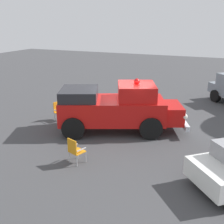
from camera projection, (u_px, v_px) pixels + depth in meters
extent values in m
plane|color=#424244|center=(125.00, 128.00, 13.84)|extent=(60.00, 60.00, 0.00)
cylinder|color=black|center=(146.00, 114.00, 14.31)|extent=(0.70, 1.08, 1.04)
cylinder|color=black|center=(151.00, 128.00, 12.41)|extent=(0.70, 1.08, 1.04)
cylinder|color=black|center=(78.00, 114.00, 14.31)|extent=(0.70, 1.08, 1.04)
cylinder|color=black|center=(73.00, 128.00, 12.41)|extent=(0.70, 1.08, 1.04)
cube|color=red|center=(112.00, 110.00, 13.19)|extent=(3.86, 5.33, 1.10)
cube|color=red|center=(171.00, 113.00, 13.23)|extent=(1.97, 1.52, 0.84)
cube|color=red|center=(137.00, 92.00, 12.90)|extent=(2.42, 2.31, 0.76)
cube|color=#232328|center=(79.00, 95.00, 12.95)|extent=(2.47, 2.33, 0.60)
cube|color=silver|center=(181.00, 113.00, 13.23)|extent=(1.37, 0.68, 0.64)
cube|color=silver|center=(182.00, 121.00, 13.36)|extent=(2.14, 1.07, 0.24)
sphere|color=white|center=(177.00, 106.00, 13.94)|extent=(0.34, 0.34, 0.26)
sphere|color=white|center=(185.00, 117.00, 12.47)|extent=(0.34, 0.34, 0.26)
sphere|color=red|center=(137.00, 81.00, 12.74)|extent=(0.37, 0.37, 0.28)
cylinder|color=black|center=(201.00, 170.00, 9.30)|extent=(0.64, 0.68, 0.68)
cylinder|color=black|center=(215.00, 96.00, 18.12)|extent=(0.79, 0.73, 0.80)
cube|color=gray|center=(222.00, 87.00, 18.68)|extent=(1.79, 1.88, 0.64)
cylinder|color=#B7BABF|center=(144.00, 108.00, 16.14)|extent=(0.03, 0.03, 0.44)
cylinder|color=#B7BABF|center=(137.00, 108.00, 16.24)|extent=(0.03, 0.03, 0.44)
cylinder|color=#B7BABF|center=(145.00, 106.00, 16.55)|extent=(0.03, 0.03, 0.44)
cylinder|color=#B7BABF|center=(138.00, 106.00, 16.64)|extent=(0.03, 0.03, 0.44)
cube|color=orange|center=(141.00, 103.00, 16.32)|extent=(0.55, 0.55, 0.04)
cube|color=orange|center=(142.00, 98.00, 16.45)|extent=(0.12, 0.48, 0.56)
cube|color=#B7BABF|center=(145.00, 101.00, 16.21)|extent=(0.44, 0.11, 0.03)
cube|color=#B7BABF|center=(137.00, 100.00, 16.32)|extent=(0.44, 0.11, 0.03)
cylinder|color=#B7BABF|center=(66.00, 117.00, 14.78)|extent=(0.04, 0.04, 0.44)
cylinder|color=#B7BABF|center=(60.00, 119.00, 14.47)|extent=(0.04, 0.04, 0.44)
cylinder|color=#B7BABF|center=(61.00, 115.00, 15.06)|extent=(0.04, 0.04, 0.44)
cylinder|color=#B7BABF|center=(55.00, 117.00, 14.74)|extent=(0.04, 0.04, 0.44)
cube|color=orange|center=(60.00, 113.00, 14.69)|extent=(0.61, 0.61, 0.04)
cube|color=orange|center=(57.00, 107.00, 14.75)|extent=(0.47, 0.19, 0.56)
cube|color=#B7BABF|center=(64.00, 109.00, 14.81)|extent=(0.17, 0.43, 0.03)
cube|color=#B7BABF|center=(57.00, 111.00, 14.46)|extent=(0.17, 0.43, 0.03)
cylinder|color=#B7BABF|center=(78.00, 153.00, 10.74)|extent=(0.04, 0.04, 0.44)
cylinder|color=#B7BABF|center=(86.00, 157.00, 10.46)|extent=(0.04, 0.04, 0.44)
cylinder|color=#B7BABF|center=(69.00, 157.00, 10.43)|extent=(0.04, 0.04, 0.44)
cylinder|color=#B7BABF|center=(77.00, 161.00, 10.15)|extent=(0.04, 0.04, 0.44)
cube|color=orange|center=(77.00, 151.00, 10.37)|extent=(0.61, 0.61, 0.04)
cube|color=orange|center=(72.00, 147.00, 10.11)|extent=(0.20, 0.47, 0.56)
cube|color=#B7BABF|center=(73.00, 146.00, 10.47)|extent=(0.43, 0.18, 0.03)
cube|color=#B7BABF|center=(81.00, 149.00, 10.17)|extent=(0.43, 0.18, 0.03)
cylinder|color=#383842|center=(142.00, 108.00, 16.12)|extent=(0.15, 0.15, 0.45)
cylinder|color=#383842|center=(139.00, 108.00, 16.16)|extent=(0.15, 0.15, 0.45)
cube|color=#383842|center=(143.00, 103.00, 16.18)|extent=(0.46, 0.22, 0.13)
cube|color=#383842|center=(139.00, 103.00, 16.22)|extent=(0.46, 0.22, 0.13)
cube|color=#26262D|center=(142.00, 97.00, 16.29)|extent=(0.28, 0.43, 0.54)
sphere|color=beige|center=(142.00, 91.00, 16.15)|extent=(0.25, 0.25, 0.22)
cube|color=orange|center=(100.00, 111.00, 16.26)|extent=(0.40, 0.40, 0.04)
cone|color=orange|center=(100.00, 106.00, 16.16)|extent=(0.32, 0.32, 0.60)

